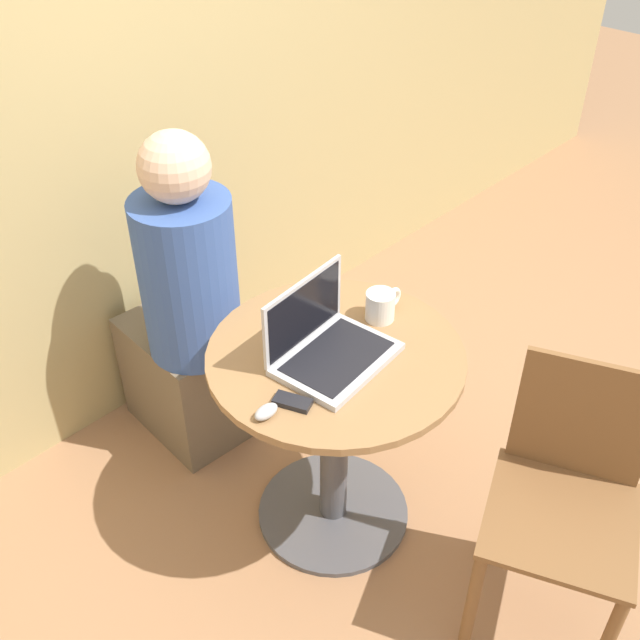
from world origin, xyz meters
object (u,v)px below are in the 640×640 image
at_px(person_seated, 186,322).
at_px(chair_empty, 564,502).
at_px(cell_phone, 292,402).
at_px(laptop, 327,344).

bearing_deg(person_seated, chair_empty, -78.20).
distance_m(cell_phone, chair_empty, 0.81).
height_order(cell_phone, chair_empty, chair_empty).
xyz_separation_m(cell_phone, person_seated, (0.17, 0.71, -0.20)).
bearing_deg(chair_empty, laptop, 109.48).
relative_size(cell_phone, person_seated, 0.09).
distance_m(laptop, cell_phone, 0.22).
height_order(laptop, person_seated, person_seated).
xyz_separation_m(cell_phone, chair_empty, (0.45, -0.61, -0.28)).
bearing_deg(cell_phone, person_seated, 76.49).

